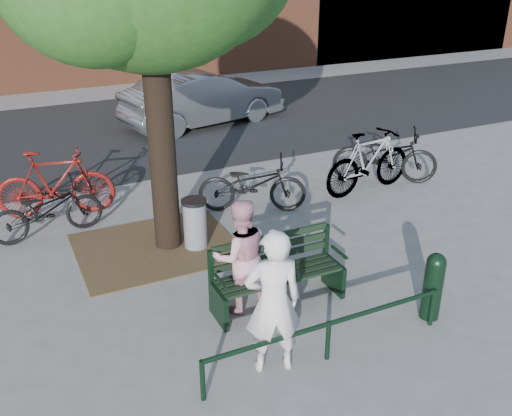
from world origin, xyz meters
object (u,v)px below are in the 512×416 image
bollard (433,284)px  litter_bin (195,223)px  person_left (273,302)px  bicycle_c (252,184)px  person_right (240,256)px  park_bench (276,270)px  parked_car (203,98)px

bollard → litter_bin: bollard is taller
person_left → litter_bin: bearing=-79.5°
bicycle_c → person_left: bearing=-177.0°
person_right → bicycle_c: 3.03m
person_left → person_right: bearing=-83.1°
bollard → litter_bin: (-2.03, 3.02, -0.08)m
person_left → park_bench: bearing=-104.8°
bollard → bicycle_c: 3.93m
park_bench → person_right: (-0.47, 0.07, 0.28)m
park_bench → parked_car: 8.47m
litter_bin → park_bench: bearing=-77.0°
person_left → bicycle_c: person_left is taller
bollard → litter_bin: 3.64m
person_left → parked_car: person_left is taller
person_left → person_right: 1.21m
litter_bin → bicycle_c: bicycle_c is taller
park_bench → bicycle_c: bicycle_c is taller
litter_bin → parked_car: size_ratio=0.19×
bicycle_c → park_bench: bearing=-173.9°
person_left → parked_car: size_ratio=0.40×
person_right → parked_car: bearing=-99.9°
bollard → bicycle_c: size_ratio=0.48×
park_bench → person_left: bearing=-119.0°
person_right → parked_car: size_ratio=0.36×
park_bench → bollard: size_ratio=1.92×
person_right → bollard: person_right is taller
person_right → litter_bin: bearing=-83.7°
person_right → litter_bin: person_right is taller
parked_car → park_bench: bearing=153.8°
bollard → parked_car: 9.36m
person_right → bicycle_c: bearing=-110.4°
park_bench → bollard: bearing=-35.4°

